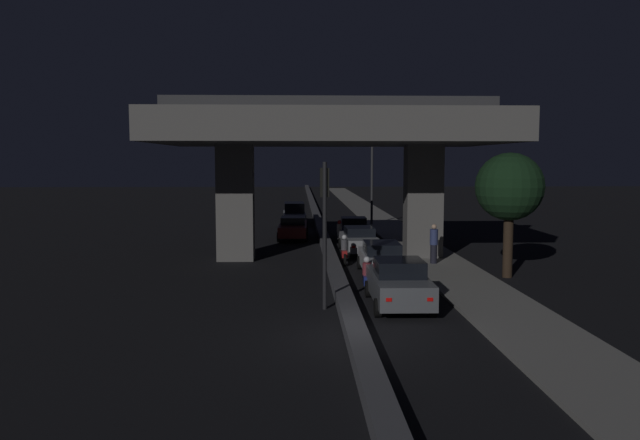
% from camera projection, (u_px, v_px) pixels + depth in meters
% --- Properties ---
extents(ground_plane, '(200.00, 200.00, 0.00)m').
position_uv_depth(ground_plane, '(355.00, 338.00, 17.23)').
color(ground_plane, black).
extents(median_divider, '(0.59, 126.00, 0.41)m').
position_uv_depth(median_divider, '(317.00, 217.00, 52.03)').
color(median_divider, '#4C4C51').
rests_on(median_divider, ground_plane).
extents(sidewalk_right, '(2.88, 126.00, 0.13)m').
position_uv_depth(sidewalk_right, '(390.00, 227.00, 45.26)').
color(sidewalk_right, gray).
rests_on(sidewalk_right, ground_plane).
extents(elevated_overpass, '(16.56, 10.66, 8.03)m').
position_uv_depth(elevated_overpass, '(330.00, 136.00, 30.43)').
color(elevated_overpass, '#5B5956').
rests_on(elevated_overpass, ground_plane).
extents(traffic_light_left_of_median, '(0.30, 0.49, 4.86)m').
position_uv_depth(traffic_light_left_of_median, '(325.00, 209.00, 20.41)').
color(traffic_light_left_of_median, black).
rests_on(traffic_light_left_of_median, ground_plane).
extents(street_lamp, '(1.98, 0.32, 7.70)m').
position_uv_depth(street_lamp, '(368.00, 165.00, 46.33)').
color(street_lamp, '#2D2D30').
rests_on(street_lamp, ground_plane).
extents(car_grey_lead, '(1.98, 4.40, 1.62)m').
position_uv_depth(car_grey_lead, '(399.00, 283.00, 20.92)').
color(car_grey_lead, '#515459').
rests_on(car_grey_lead, ground_plane).
extents(car_white_second, '(1.87, 4.34, 1.44)m').
position_uv_depth(car_white_second, '(381.00, 258.00, 26.68)').
color(car_white_second, silver).
rests_on(car_white_second, ground_plane).
extents(car_silver_third, '(1.95, 4.78, 1.40)m').
position_uv_depth(car_silver_third, '(359.00, 240.00, 33.10)').
color(car_silver_third, gray).
rests_on(car_silver_third, ground_plane).
extents(car_dark_blue_fourth, '(1.97, 4.10, 1.40)m').
position_uv_depth(car_dark_blue_fourth, '(353.00, 228.00, 38.76)').
color(car_dark_blue_fourth, '#141938').
rests_on(car_dark_blue_fourth, ground_plane).
extents(car_dark_red_lead_oncoming, '(1.93, 4.85, 1.39)m').
position_uv_depth(car_dark_red_lead_oncoming, '(293.00, 228.00, 39.04)').
color(car_dark_red_lead_oncoming, '#591414').
rests_on(car_dark_red_lead_oncoming, ground_plane).
extents(car_silver_second_oncoming, '(1.94, 4.75, 1.68)m').
position_uv_depth(car_silver_second_oncoming, '(294.00, 213.00, 48.08)').
color(car_silver_second_oncoming, gray).
rests_on(car_silver_second_oncoming, ground_plane).
extents(motorcycle_blue_filtering_near, '(0.34, 1.83, 1.35)m').
position_uv_depth(motorcycle_blue_filtering_near, '(367.00, 277.00, 23.22)').
color(motorcycle_blue_filtering_near, black).
rests_on(motorcycle_blue_filtering_near, ground_plane).
extents(motorcycle_red_filtering_mid, '(0.33, 1.97, 1.39)m').
position_uv_depth(motorcycle_red_filtering_mid, '(344.00, 251.00, 29.63)').
color(motorcycle_red_filtering_mid, black).
rests_on(motorcycle_red_filtering_mid, ground_plane).
extents(motorcycle_white_filtering_far, '(0.34, 1.92, 1.42)m').
position_uv_depth(motorcycle_white_filtering_far, '(339.00, 234.00, 36.63)').
color(motorcycle_white_filtering_far, black).
rests_on(motorcycle_white_filtering_far, ground_plane).
extents(pedestrian_on_sidewalk, '(0.37, 0.37, 1.83)m').
position_uv_depth(pedestrian_on_sidewalk, '(434.00, 244.00, 28.93)').
color(pedestrian_on_sidewalk, black).
rests_on(pedestrian_on_sidewalk, sidewalk_right).
extents(roadside_tree_kerbside_near, '(2.83, 2.83, 5.24)m').
position_uv_depth(roadside_tree_kerbside_near, '(510.00, 188.00, 25.90)').
color(roadside_tree_kerbside_near, '#2D2116').
rests_on(roadside_tree_kerbside_near, ground_plane).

